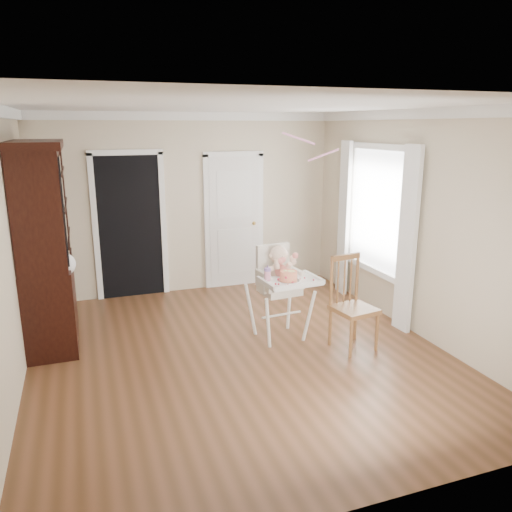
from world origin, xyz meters
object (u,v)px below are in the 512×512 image
object	(u,v)px
cake	(289,276)
dining_chair	(352,306)
china_cabinet	(45,246)
sippy_cup	(267,274)
high_chair	(280,282)

from	to	relation	value
cake	dining_chair	size ratio (longest dim) A/B	0.23
china_cabinet	sippy_cup	bearing A→B (deg)	-22.99
sippy_cup	china_cabinet	xyz separation A→B (m)	(-2.35, 1.00, 0.29)
high_chair	dining_chair	bearing A→B (deg)	-41.84
china_cabinet	high_chair	bearing A→B (deg)	-17.60
sippy_cup	china_cabinet	world-z (taller)	china_cabinet
high_chair	sippy_cup	world-z (taller)	high_chair
cake	china_cabinet	size ratio (longest dim) A/B	0.11
sippy_cup	dining_chair	distance (m)	1.05
sippy_cup	cake	bearing A→B (deg)	-19.42
high_chair	cake	world-z (taller)	high_chair
cake	sippy_cup	distance (m)	0.24
high_chair	china_cabinet	distance (m)	2.75
sippy_cup	high_chair	bearing A→B (deg)	38.32
sippy_cup	china_cabinet	size ratio (longest dim) A/B	0.08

